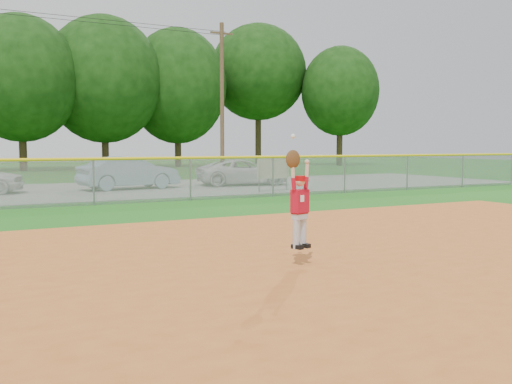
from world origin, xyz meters
TOP-DOWN VIEW (x-y plane):
  - ground at (0.00, 0.00)m, footprint 120.00×120.00m
  - clay_infield at (0.00, -3.00)m, footprint 24.00×16.00m
  - parking_strip at (0.00, 16.00)m, footprint 44.00×10.00m
  - car_blue at (2.73, 15.79)m, footprint 4.47×2.14m
  - car_white_b at (8.25, 15.69)m, footprint 4.66×2.65m
  - sponsor_sign at (7.70, 11.83)m, footprint 1.66×0.38m
  - outfield_fence at (0.00, 10.00)m, footprint 40.06×0.10m
  - power_lines at (1.00, 22.00)m, footprint 19.40×0.24m
  - tree_line at (0.96, 37.90)m, footprint 62.37×13.00m
  - ballplayer at (0.89, -1.06)m, footprint 0.52×0.28m

SIDE VIEW (x-z plane):
  - ground at x=0.00m, z-range 0.00..0.00m
  - parking_strip at x=0.00m, z-range 0.00..0.03m
  - clay_infield at x=0.00m, z-range 0.00..0.04m
  - car_white_b at x=8.25m, z-range 0.03..1.26m
  - car_blue at x=2.73m, z-range 0.03..1.44m
  - outfield_fence at x=0.00m, z-range 0.11..1.66m
  - sponsor_sign at x=7.70m, z-range 0.24..1.74m
  - ballplayer at x=0.89m, z-range 0.18..2.00m
  - power_lines at x=1.00m, z-range 0.18..9.18m
  - tree_line at x=0.96m, z-range 0.32..14.75m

